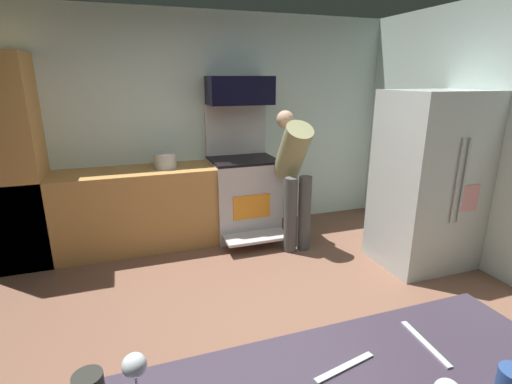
# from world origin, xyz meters

# --- Properties ---
(ground_plane) EXTENTS (5.20, 4.80, 0.02)m
(ground_plane) POSITION_xyz_m (0.00, 0.00, -0.01)
(ground_plane) COLOR brown
(wall_back) EXTENTS (5.20, 0.12, 2.60)m
(wall_back) POSITION_xyz_m (0.00, 2.34, 1.30)
(wall_back) COLOR silver
(wall_back) RESTS_ON ground
(lower_cabinet_run) EXTENTS (2.40, 0.60, 0.90)m
(lower_cabinet_run) POSITION_xyz_m (-0.90, 1.98, 0.45)
(lower_cabinet_run) COLOR #B98244
(lower_cabinet_run) RESTS_ON ground
(cabinet_column) EXTENTS (0.60, 0.60, 2.10)m
(cabinet_column) POSITION_xyz_m (-1.90, 1.98, 1.05)
(cabinet_column) COLOR #B98244
(cabinet_column) RESTS_ON ground
(oven_range) EXTENTS (0.76, 0.96, 1.57)m
(oven_range) POSITION_xyz_m (0.50, 1.97, 0.51)
(oven_range) COLOR #BCB7B8
(oven_range) RESTS_ON ground
(microwave) EXTENTS (0.74, 0.38, 0.32)m
(microwave) POSITION_xyz_m (0.50, 2.06, 1.73)
(microwave) COLOR black
(microwave) RESTS_ON oven_range
(refrigerator) EXTENTS (0.90, 0.76, 1.76)m
(refrigerator) POSITION_xyz_m (2.03, 0.64, 0.88)
(refrigerator) COLOR #B8C3C1
(refrigerator) RESTS_ON ground
(person_cook) EXTENTS (0.31, 0.62, 1.52)m
(person_cook) POSITION_xyz_m (0.92, 1.44, 0.89)
(person_cook) COLOR #474747
(person_cook) RESTS_ON ground
(wine_glass_mid) EXTENTS (0.07, 0.07, 0.18)m
(wine_glass_mid) POSITION_xyz_m (-0.83, -1.25, 1.03)
(wine_glass_mid) COLOR silver
(wine_glass_mid) RESTS_ON counter_island
(knife_chef) EXTENTS (0.04, 0.27, 0.01)m
(knife_chef) POSITION_xyz_m (0.20, -1.32, 0.90)
(knife_chef) COLOR #B7BABF
(knife_chef) RESTS_ON counter_island
(knife_paring) EXTENTS (0.26, 0.08, 0.01)m
(knife_paring) POSITION_xyz_m (-0.15, -1.33, 0.90)
(knife_paring) COLOR #B7BABF
(knife_paring) RESTS_ON counter_island
(stock_pot) EXTENTS (0.25, 0.25, 0.17)m
(stock_pot) POSITION_xyz_m (-0.40, 1.98, 0.98)
(stock_pot) COLOR #B3B6BE
(stock_pot) RESTS_ON lower_cabinet_run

